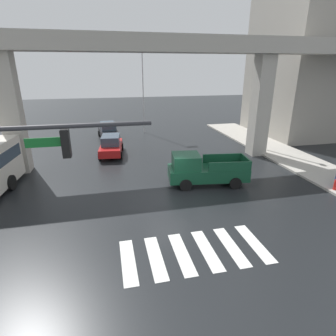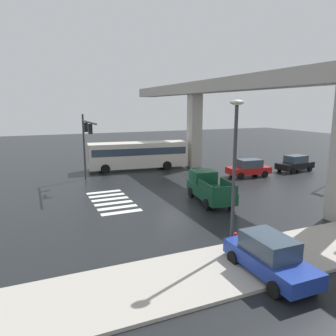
% 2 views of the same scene
% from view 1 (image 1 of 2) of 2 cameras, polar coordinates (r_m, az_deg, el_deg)
% --- Properties ---
extents(ground_plane, '(120.00, 120.00, 0.00)m').
position_cam_1_polar(ground_plane, '(16.07, -0.03, -6.48)').
color(ground_plane, black).
extents(crosswalk_stripes, '(6.05, 2.80, 0.01)m').
position_cam_1_polar(crosswalk_stripes, '(11.94, 5.55, -17.04)').
color(crosswalk_stripes, silver).
rests_on(crosswalk_stripes, ground).
extents(elevated_overpass, '(51.74, 2.14, 9.47)m').
position_cam_1_polar(elevated_overpass, '(21.19, -4.50, 22.39)').
color(elevated_overpass, '#ADA89E').
rests_on(elevated_overpass, ground).
extents(sidewalk_east, '(4.00, 36.00, 0.15)m').
position_cam_1_polar(sidewalk_east, '(23.11, 28.85, -0.40)').
color(sidewalk_east, '#ADA89E').
rests_on(sidewalk_east, ground).
extents(pickup_truck, '(5.31, 2.59, 2.08)m').
position_cam_1_polar(pickup_truck, '(17.83, 7.41, -0.41)').
color(pickup_truck, '#14472D').
rests_on(pickup_truck, ground).
extents(sedan_red, '(2.30, 4.46, 1.72)m').
position_cam_1_polar(sedan_red, '(24.44, -11.83, 4.67)').
color(sedan_red, red).
rests_on(sedan_red, ground).
extents(sedan_black, '(2.32, 4.47, 1.72)m').
position_cam_1_polar(sedan_black, '(30.48, -12.40, 7.67)').
color(sedan_black, black).
rests_on(sedan_black, ground).
extents(street_lamp_mid_block, '(0.44, 0.70, 7.24)m').
position_cam_1_polar(street_lamp_mid_block, '(26.19, 19.80, 13.23)').
color(street_lamp_mid_block, '#38383D').
rests_on(street_lamp_mid_block, ground).
extents(fire_hydrant, '(0.24, 0.24, 0.85)m').
position_cam_1_polar(fire_hydrant, '(19.69, 31.69, -3.12)').
color(fire_hydrant, red).
rests_on(fire_hydrant, ground).
extents(flagpole, '(1.16, 0.12, 10.09)m').
position_cam_1_polar(flagpole, '(32.08, -5.11, 17.66)').
color(flagpole, silver).
rests_on(flagpole, ground).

